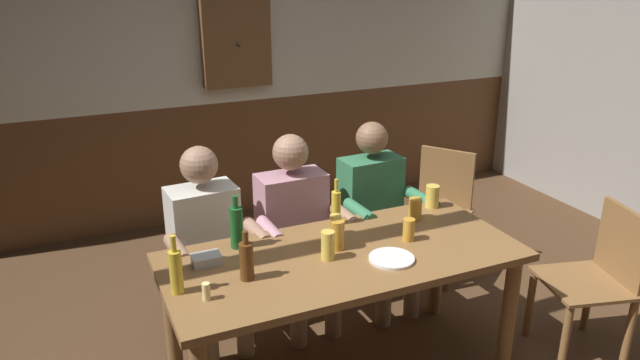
# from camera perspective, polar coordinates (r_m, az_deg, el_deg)

# --- Properties ---
(back_wall_upper) EXTENTS (6.00, 0.12, 1.63)m
(back_wall_upper) POSITION_cam_1_polar(r_m,az_deg,el_deg) (5.05, -10.63, 16.40)
(back_wall_upper) COLOR beige
(back_wall_wainscot) EXTENTS (6.00, 0.12, 1.02)m
(back_wall_wainscot) POSITION_cam_1_polar(r_m,az_deg,el_deg) (5.30, -9.71, 1.96)
(back_wall_wainscot) COLOR brown
(back_wall_wainscot) RESTS_ON ground_plane
(dining_table) EXTENTS (1.81, 0.82, 0.75)m
(dining_table) POSITION_cam_1_polar(r_m,az_deg,el_deg) (3.10, 2.20, -8.77)
(dining_table) COLOR brown
(dining_table) RESTS_ON ground_plane
(person_0) EXTENTS (0.54, 0.55, 1.19)m
(person_0) POSITION_cam_1_polar(r_m,az_deg,el_deg) (3.48, -10.64, -5.46)
(person_0) COLOR silver
(person_0) RESTS_ON ground_plane
(person_1) EXTENTS (0.56, 0.52, 1.19)m
(person_1) POSITION_cam_1_polar(r_m,az_deg,el_deg) (3.61, -2.26, -4.06)
(person_1) COLOR #B78493
(person_1) RESTS_ON ground_plane
(person_2) EXTENTS (0.54, 0.53, 1.21)m
(person_2) POSITION_cam_1_polar(r_m,az_deg,el_deg) (3.83, 5.39, -2.69)
(person_2) COLOR #33724C
(person_2) RESTS_ON ground_plane
(chair_empty_near_right) EXTENTS (0.54, 0.54, 0.88)m
(chair_empty_near_right) POSITION_cam_1_polar(r_m,az_deg,el_deg) (3.73, 24.90, -8.41)
(chair_empty_near_right) COLOR brown
(chair_empty_near_right) RESTS_ON ground_plane
(chair_empty_near_left) EXTENTS (0.61, 0.61, 0.88)m
(chair_empty_near_left) POSITION_cam_1_polar(r_m,az_deg,el_deg) (4.38, 11.25, -2.61)
(chair_empty_near_left) COLOR brown
(chair_empty_near_left) RESTS_ON ground_plane
(table_candle) EXTENTS (0.04, 0.04, 0.08)m
(table_candle) POSITION_cam_1_polar(r_m,az_deg,el_deg) (2.69, -10.78, -10.38)
(table_candle) COLOR #F9E08C
(table_candle) RESTS_ON dining_table
(condiment_caddy) EXTENTS (0.14, 0.10, 0.05)m
(condiment_caddy) POSITION_cam_1_polar(r_m,az_deg,el_deg) (2.99, -10.77, -7.45)
(condiment_caddy) COLOR #B2B7BC
(condiment_caddy) RESTS_ON dining_table
(plate_0) EXTENTS (0.23, 0.23, 0.01)m
(plate_0) POSITION_cam_1_polar(r_m,az_deg,el_deg) (3.00, 6.83, -7.43)
(plate_0) COLOR white
(plate_0) RESTS_ON dining_table
(bottle_0) EXTENTS (0.07, 0.07, 0.24)m
(bottle_0) POSITION_cam_1_polar(r_m,az_deg,el_deg) (2.80, -7.01, -7.58)
(bottle_0) COLOR #593314
(bottle_0) RESTS_ON dining_table
(bottle_1) EXTENTS (0.06, 0.06, 0.28)m
(bottle_1) POSITION_cam_1_polar(r_m,az_deg,el_deg) (2.74, -13.56, -8.36)
(bottle_1) COLOR gold
(bottle_1) RESTS_ON dining_table
(bottle_2) EXTENTS (0.05, 0.05, 0.27)m
(bottle_2) POSITION_cam_1_polar(r_m,az_deg,el_deg) (3.33, 1.54, -2.55)
(bottle_2) COLOR gold
(bottle_2) RESTS_ON dining_table
(bottle_3) EXTENTS (0.07, 0.07, 0.28)m
(bottle_3) POSITION_cam_1_polar(r_m,az_deg,el_deg) (3.09, -7.95, -4.40)
(bottle_3) COLOR #195923
(bottle_3) RESTS_ON dining_table
(pint_glass_0) EXTENTS (0.07, 0.07, 0.16)m
(pint_glass_0) POSITION_cam_1_polar(r_m,az_deg,el_deg) (3.06, 1.65, -5.25)
(pint_glass_0) COLOR gold
(pint_glass_0) RESTS_ON dining_table
(pint_glass_1) EXTENTS (0.06, 0.06, 0.12)m
(pint_glass_1) POSITION_cam_1_polar(r_m,az_deg,el_deg) (3.19, 8.44, -4.70)
(pint_glass_1) COLOR gold
(pint_glass_1) RESTS_ON dining_table
(pint_glass_2) EXTENTS (0.08, 0.08, 0.14)m
(pint_glass_2) POSITION_cam_1_polar(r_m,az_deg,el_deg) (3.63, 10.64, -1.54)
(pint_glass_2) COLOR #E5C64C
(pint_glass_2) RESTS_ON dining_table
(pint_glass_3) EXTENTS (0.07, 0.07, 0.15)m
(pint_glass_3) POSITION_cam_1_polar(r_m,az_deg,el_deg) (2.96, 0.76, -6.24)
(pint_glass_3) COLOR #E5C64C
(pint_glass_3) RESTS_ON dining_table
(pint_glass_4) EXTENTS (0.06, 0.06, 0.11)m
(pint_glass_4) POSITION_cam_1_polar(r_m,az_deg,el_deg) (3.22, 1.49, -4.32)
(pint_glass_4) COLOR #E5C64C
(pint_glass_4) RESTS_ON dining_table
(pint_glass_5) EXTENTS (0.08, 0.08, 0.13)m
(pint_glass_5) POSITION_cam_1_polar(r_m,az_deg,el_deg) (3.45, 9.04, -2.73)
(pint_glass_5) COLOR gold
(pint_glass_5) RESTS_ON dining_table
(wall_dart_cabinet) EXTENTS (0.56, 0.15, 0.70)m
(wall_dart_cabinet) POSITION_cam_1_polar(r_m,az_deg,el_deg) (5.00, -7.99, 12.76)
(wall_dart_cabinet) COLOR brown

